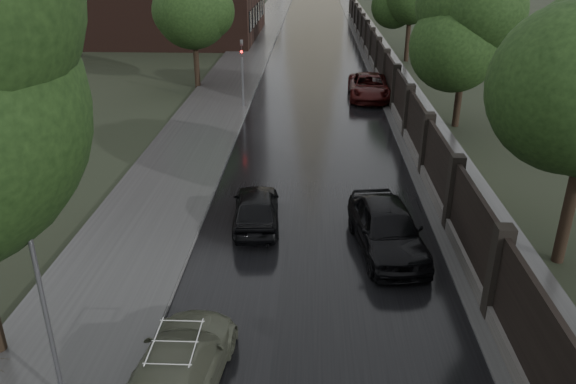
{
  "coord_description": "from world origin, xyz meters",
  "views": [
    {
      "loc": [
        -0.2,
        -7.42,
        9.08
      ],
      "look_at": [
        -0.96,
        9.52,
        1.5
      ],
      "focal_mm": 35.0,
      "sensor_mm": 36.0,
      "label": 1
    }
  ],
  "objects_px": {
    "hatchback_left": "(256,207)",
    "car_right_far": "(369,87)",
    "tree_left_far": "(193,7)",
    "traffic_light": "(242,68)",
    "tree_right_b": "(467,32)",
    "volga_sedan": "(178,368)",
    "car_right_near": "(387,228)",
    "lamp_post": "(43,300)"
  },
  "relations": [
    {
      "from": "traffic_light",
      "to": "car_right_far",
      "type": "distance_m",
      "value": 8.26
    },
    {
      "from": "traffic_light",
      "to": "car_right_near",
      "type": "relative_size",
      "value": 0.85
    },
    {
      "from": "lamp_post",
      "to": "car_right_near",
      "type": "height_order",
      "value": "lamp_post"
    },
    {
      "from": "lamp_post",
      "to": "volga_sedan",
      "type": "height_order",
      "value": "lamp_post"
    },
    {
      "from": "car_right_near",
      "to": "volga_sedan",
      "type": "bearing_deg",
      "value": -137.01
    },
    {
      "from": "lamp_post",
      "to": "hatchback_left",
      "type": "distance_m",
      "value": 9.36
    },
    {
      "from": "lamp_post",
      "to": "car_right_near",
      "type": "xyz_separation_m",
      "value": [
        7.64,
        6.93,
        -1.87
      ]
    },
    {
      "from": "car_right_near",
      "to": "car_right_far",
      "type": "relative_size",
      "value": 0.88
    },
    {
      "from": "car_right_near",
      "to": "car_right_far",
      "type": "distance_m",
      "value": 19.28
    },
    {
      "from": "volga_sedan",
      "to": "hatchback_left",
      "type": "height_order",
      "value": "hatchback_left"
    },
    {
      "from": "traffic_light",
      "to": "car_right_near",
      "type": "bearing_deg",
      "value": -68.47
    },
    {
      "from": "tree_right_b",
      "to": "car_right_near",
      "type": "relative_size",
      "value": 1.48
    },
    {
      "from": "lamp_post",
      "to": "hatchback_left",
      "type": "xyz_separation_m",
      "value": [
        3.31,
        8.52,
        -2.01
      ]
    },
    {
      "from": "volga_sedan",
      "to": "hatchback_left",
      "type": "relative_size",
      "value": 1.17
    },
    {
      "from": "tree_left_far",
      "to": "car_right_far",
      "type": "height_order",
      "value": "tree_left_far"
    },
    {
      "from": "tree_left_far",
      "to": "traffic_light",
      "type": "xyz_separation_m",
      "value": [
        3.7,
        -5.01,
        -2.84
      ]
    },
    {
      "from": "tree_right_b",
      "to": "car_right_far",
      "type": "height_order",
      "value": "tree_right_b"
    },
    {
      "from": "tree_left_far",
      "to": "lamp_post",
      "type": "xyz_separation_m",
      "value": [
        2.6,
        -28.5,
        -2.57
      ]
    },
    {
      "from": "tree_left_far",
      "to": "hatchback_left",
      "type": "height_order",
      "value": "tree_left_far"
    },
    {
      "from": "tree_left_far",
      "to": "lamp_post",
      "type": "relative_size",
      "value": 1.45
    },
    {
      "from": "car_right_far",
      "to": "volga_sedan",
      "type": "bearing_deg",
      "value": -102.63
    },
    {
      "from": "hatchback_left",
      "to": "car_right_far",
      "type": "distance_m",
      "value": 18.47
    },
    {
      "from": "hatchback_left",
      "to": "traffic_light",
      "type": "bearing_deg",
      "value": -85.79
    },
    {
      "from": "volga_sedan",
      "to": "traffic_light",
      "type": "bearing_deg",
      "value": -80.99
    },
    {
      "from": "hatchback_left",
      "to": "car_right_far",
      "type": "height_order",
      "value": "car_right_far"
    },
    {
      "from": "tree_right_b",
      "to": "lamp_post",
      "type": "relative_size",
      "value": 1.37
    },
    {
      "from": "car_right_near",
      "to": "tree_left_far",
      "type": "bearing_deg",
      "value": 107.46
    },
    {
      "from": "traffic_light",
      "to": "car_right_far",
      "type": "relative_size",
      "value": 0.75
    },
    {
      "from": "tree_right_b",
      "to": "car_right_far",
      "type": "distance_m",
      "value": 8.2
    },
    {
      "from": "tree_right_b",
      "to": "volga_sedan",
      "type": "distance_m",
      "value": 23.02
    },
    {
      "from": "tree_right_b",
      "to": "car_right_far",
      "type": "bearing_deg",
      "value": 126.26
    },
    {
      "from": "car_right_far",
      "to": "tree_left_far",
      "type": "bearing_deg",
      "value": 169.64
    },
    {
      "from": "lamp_post",
      "to": "hatchback_left",
      "type": "bearing_deg",
      "value": 68.75
    },
    {
      "from": "tree_right_b",
      "to": "volga_sedan",
      "type": "relative_size",
      "value": 1.54
    },
    {
      "from": "tree_right_b",
      "to": "traffic_light",
      "type": "relative_size",
      "value": 1.75
    },
    {
      "from": "tree_left_far",
      "to": "car_right_far",
      "type": "xyz_separation_m",
      "value": [
        11.34,
        -2.33,
        -4.5
      ]
    },
    {
      "from": "hatchback_left",
      "to": "car_right_far",
      "type": "xyz_separation_m",
      "value": [
        5.42,
        17.65,
        0.08
      ]
    },
    {
      "from": "hatchback_left",
      "to": "volga_sedan",
      "type": "bearing_deg",
      "value": 79.28
    },
    {
      "from": "traffic_light",
      "to": "hatchback_left",
      "type": "relative_size",
      "value": 1.03
    },
    {
      "from": "traffic_light",
      "to": "volga_sedan",
      "type": "relative_size",
      "value": 0.88
    },
    {
      "from": "traffic_light",
      "to": "car_right_near",
      "type": "height_order",
      "value": "traffic_light"
    },
    {
      "from": "tree_left_far",
      "to": "hatchback_left",
      "type": "xyz_separation_m",
      "value": [
        5.91,
        -19.98,
        -4.58
      ]
    }
  ]
}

